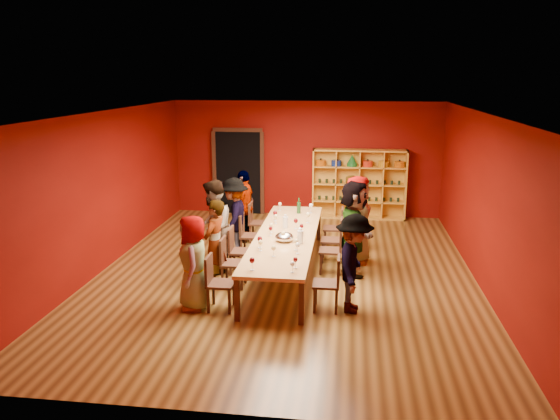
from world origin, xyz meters
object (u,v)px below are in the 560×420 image
object	(u,v)px
spittoon_bowl	(284,237)
person_left_1	(215,244)
person_right_2	(354,228)
person_left_2	(213,227)
shelving_unit	(359,181)
chair_person_left_4	(255,220)
chair_person_right_0	(331,280)
person_right_3	(357,220)
chair_person_left_1	(229,260)
chair_person_right_3	(336,237)
tasting_table	(286,237)
chair_person_right_2	(335,248)
person_left_3	(234,217)
person_left_4	(244,206)
person_right_4	(352,212)
chair_person_left_3	(247,233)
wine_bottle	(299,207)
chair_person_left_2	(237,248)
chair_person_left_0	(216,280)
person_right_0	(354,264)
person_left_0	(193,263)
chair_person_right_4	(337,226)

from	to	relation	value
spittoon_bowl	person_left_1	bearing A→B (deg)	-161.72
person_right_2	person_left_2	bearing A→B (deg)	90.15
shelving_unit	chair_person_left_4	xyz separation A→B (m)	(-2.31, -2.42, -0.49)
person_right_2	spittoon_bowl	world-z (taller)	person_right_2
chair_person_right_0	person_right_3	bearing A→B (deg)	80.13
shelving_unit	chair_person_left_1	world-z (taller)	shelving_unit
chair_person_left_4	chair_person_right_3	world-z (taller)	same
tasting_table	chair_person_left_1	world-z (taller)	chair_person_left_1
chair_person_right_0	chair_person_right_2	xyz separation A→B (m)	(0.00, 1.70, 0.00)
person_left_3	chair_person_right_2	size ratio (longest dim) A/B	1.84
chair_person_right_0	spittoon_bowl	xyz separation A→B (m)	(-0.89, 1.15, 0.33)
person_left_2	person_left_4	bearing A→B (deg)	169.50
person_left_2	chair_person_right_2	bearing A→B (deg)	91.62
shelving_unit	person_right_4	distance (m)	2.66
chair_person_left_3	wine_bottle	xyz separation A→B (m)	(0.99, 0.76, 0.38)
chair_person_right_0	person_left_1	bearing A→B (deg)	159.74
chair_person_right_2	person_left_3	bearing A→B (deg)	160.05
shelving_unit	chair_person_right_0	size ratio (longest dim) A/B	2.70
person_right_4	spittoon_bowl	xyz separation A→B (m)	(-1.20, -2.08, 0.03)
chair_person_right_2	chair_person_left_3	bearing A→B (deg)	157.41
person_left_3	chair_person_right_3	distance (m)	2.11
chair_person_left_1	chair_person_right_0	bearing A→B (deg)	-22.77
chair_person_left_1	person_left_2	xyz separation A→B (m)	(-0.44, 0.67, 0.39)
chair_person_left_1	person_left_1	world-z (taller)	person_left_1
shelving_unit	person_left_3	bearing A→B (deg)	-126.80
chair_person_left_2	tasting_table	bearing A→B (deg)	9.03
shelving_unit	chair_person_left_0	size ratio (longest dim) A/B	2.70
person_right_3	chair_person_left_2	bearing A→B (deg)	122.77
person_right_4	spittoon_bowl	distance (m)	2.41
person_left_1	person_right_4	distance (m)	3.44
chair_person_left_0	person_right_0	world-z (taller)	person_right_0
chair_person_left_1	chair_person_right_0	world-z (taller)	same
person_left_0	chair_person_right_3	bearing A→B (deg)	125.90
chair_person_right_0	chair_person_right_3	size ratio (longest dim) A/B	1.00
spittoon_bowl	wine_bottle	xyz separation A→B (m)	(0.06, 2.06, 0.05)
person_left_4	person_right_4	distance (m)	2.39
chair_person_left_0	chair_person_right_3	xyz separation A→B (m)	(1.82, 2.57, 0.00)
person_right_0	chair_person_right_4	distance (m)	3.27
person_left_4	person_right_0	size ratio (longest dim) A/B	1.02
tasting_table	shelving_unit	xyz separation A→B (m)	(1.40, 4.32, 0.28)
chair_person_right_4	wine_bottle	xyz separation A→B (m)	(-0.83, -0.02, 0.38)
chair_person_left_4	person_right_3	bearing A→B (deg)	-26.29
person_right_2	chair_person_right_3	world-z (taller)	person_right_2
chair_person_left_0	spittoon_bowl	distance (m)	1.68
chair_person_left_3	chair_person_left_2	bearing A→B (deg)	-90.00
chair_person_right_4	chair_person_right_3	bearing A→B (deg)	-90.00
shelving_unit	person_right_0	xyz separation A→B (m)	(-0.14, -5.89, -0.19)
tasting_table	chair_person_right_4	bearing A→B (deg)	61.33
chair_person_left_3	person_left_3	xyz separation A→B (m)	(-0.27, 0.00, 0.32)
chair_person_right_2	spittoon_bowl	size ratio (longest dim) A/B	2.66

